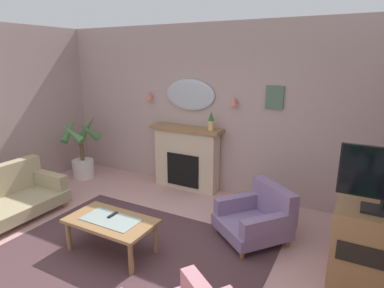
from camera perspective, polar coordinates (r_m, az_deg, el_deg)
The scene contains 14 objects.
floor at distance 4.12m, azimuth -13.27°, elevation -21.03°, with size 7.26×6.23×0.10m, color #C6938E.
wall_back at distance 5.65m, azimuth 3.94°, elevation 6.02°, with size 7.26×0.10×2.92m, color #B29993.
patterned_rug at distance 4.21m, azimuth -11.42°, elevation -19.11°, with size 3.20×2.40×0.01m, color #4C3338.
fireplace at distance 5.86m, azimuth -1.02°, elevation -2.55°, with size 1.36×0.36×1.16m.
mantel_vase_centre at distance 5.43m, azimuth 3.41°, elevation 4.15°, with size 0.10×0.10×0.32m.
wall_mirror at distance 5.74m, azimuth -0.37°, elevation 8.72°, with size 0.96×0.06×0.56m, color #B2BCC6.
wall_sconce_left at distance 6.16m, azimuth -7.62°, elevation 8.56°, with size 0.14×0.14×0.14m, color #D17066.
wall_sconce_right at distance 5.35m, azimuth 7.44°, elevation 7.57°, with size 0.14×0.14×0.14m, color #D17066.
framed_picture at distance 5.20m, azimuth 14.47°, elevation 8.01°, with size 0.28×0.03×0.36m, color #4C6B56.
coffee_table at distance 4.17m, azimuth -14.22°, elevation -13.57°, with size 1.10×0.60×0.45m.
tv_remote at distance 4.22m, azimuth -13.91°, elevation -12.17°, with size 0.04×0.16×0.02m, color black.
armchair_in_corner at distance 4.47m, azimuth 11.61°, elevation -12.50°, with size 1.14×1.14×0.71m.
tv_cabinet at distance 3.90m, azimuth 29.62°, elevation -16.29°, with size 0.80×0.57×0.90m.
potted_plant_tall_palm at distance 6.74m, azimuth -19.06°, elevation -1.10°, with size 0.67×0.68×1.27m.
Camera 1 is at (2.31, -2.42, 2.36)m, focal length 30.00 mm.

